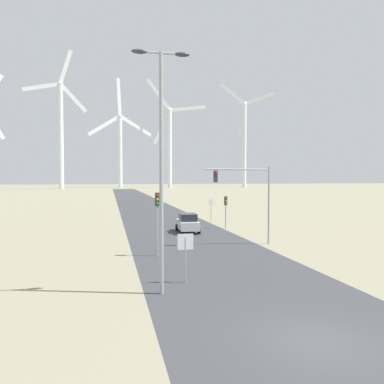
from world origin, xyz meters
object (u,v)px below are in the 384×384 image
at_px(stop_sign_near, 185,249).
at_px(traffic_light_mast_overhead, 247,188).
at_px(streetlamp, 161,146).
at_px(wind_turbine_right, 170,139).
at_px(stop_sign_far, 211,206).
at_px(wind_turbine_far_right, 244,137).
at_px(wind_turbine_center, 120,142).
at_px(car_approaching, 188,223).
at_px(wind_turbine_left, 61,126).
at_px(traffic_light_post_near_left, 157,210).
at_px(traffic_light_post_near_right, 226,205).

bearing_deg(stop_sign_near, traffic_light_mast_overhead, 53.85).
height_order(streetlamp, wind_turbine_right, wind_turbine_right).
distance_m(stop_sign_far, wind_turbine_far_right, 173.06).
bearing_deg(wind_turbine_center, car_approaching, -89.43).
relative_size(traffic_light_mast_overhead, wind_turbine_right, 0.11).
distance_m(wind_turbine_right, wind_turbine_far_right, 42.67).
bearing_deg(wind_turbine_far_right, wind_turbine_center, 178.29).
bearing_deg(wind_turbine_far_right, wind_turbine_left, -171.17).
distance_m(stop_sign_near, wind_turbine_right, 188.84).
bearing_deg(traffic_light_post_near_left, traffic_light_mast_overhead, 19.61).
xyz_separation_m(streetlamp, wind_turbine_center, (3.45, 186.74, 17.52)).
bearing_deg(traffic_light_post_near_right, traffic_light_mast_overhead, -97.59).
bearing_deg(wind_turbine_center, traffic_light_mast_overhead, -88.42).
bearing_deg(wind_turbine_left, traffic_light_post_near_right, -77.16).
bearing_deg(traffic_light_post_near_left, wind_turbine_center, 89.16).
height_order(stop_sign_far, traffic_light_post_near_left, traffic_light_post_near_left).
bearing_deg(wind_turbine_left, traffic_light_post_near_left, -81.10).
bearing_deg(wind_turbine_right, stop_sign_far, -97.35).
bearing_deg(wind_turbine_right, wind_turbine_left, -162.80).
xyz_separation_m(streetlamp, traffic_light_post_near_right, (9.56, 20.47, -4.26)).
xyz_separation_m(car_approaching, wind_turbine_far_right, (67.62, 165.96, 27.68)).
distance_m(traffic_light_post_near_right, wind_turbine_left, 155.34).
xyz_separation_m(streetlamp, car_approaching, (5.13, 18.71, -5.82)).
distance_m(traffic_light_mast_overhead, wind_turbine_far_right, 186.91).
bearing_deg(stop_sign_near, wind_turbine_left, 98.74).
relative_size(stop_sign_far, wind_turbine_right, 0.05).
relative_size(streetlamp, wind_turbine_far_right, 0.19).
relative_size(traffic_light_post_near_left, wind_turbine_center, 0.07).
height_order(traffic_light_post_near_right, car_approaching, traffic_light_post_near_right).
height_order(streetlamp, wind_turbine_center, wind_turbine_center).
bearing_deg(stop_sign_far, wind_turbine_far_right, 68.27).
xyz_separation_m(traffic_light_mast_overhead, wind_turbine_far_right, (64.47, 173.77, 24.11)).
xyz_separation_m(stop_sign_near, stop_sign_far, (8.03, 24.32, 0.27)).
xyz_separation_m(traffic_light_post_near_right, wind_turbine_center, (-6.12, 166.27, 21.78)).
bearing_deg(wind_turbine_right, traffic_light_mast_overhead, -97.11).
bearing_deg(wind_turbine_left, wind_turbine_right, 17.20).
bearing_deg(wind_turbine_left, wind_turbine_far_right, 8.83).
bearing_deg(stop_sign_far, traffic_light_post_near_left, -116.08).
height_order(traffic_light_mast_overhead, wind_turbine_far_right, wind_turbine_far_right).
bearing_deg(traffic_light_post_near_left, stop_sign_near, -85.18).
xyz_separation_m(streetlamp, wind_turbine_left, (-24.43, 169.58, 22.97)).
height_order(stop_sign_near, car_approaching, stop_sign_near).
relative_size(traffic_light_mast_overhead, wind_turbine_left, 0.09).
relative_size(stop_sign_far, wind_turbine_far_right, 0.05).
xyz_separation_m(car_approaching, wind_turbine_center, (-1.68, 168.03, 23.34)).
bearing_deg(streetlamp, traffic_light_post_near_left, 84.15).
relative_size(stop_sign_near, traffic_light_post_near_right, 0.74).
distance_m(streetlamp, wind_turbine_center, 187.59).
bearing_deg(stop_sign_near, wind_turbine_far_right, 68.72).
distance_m(car_approaching, wind_turbine_far_right, 181.34).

